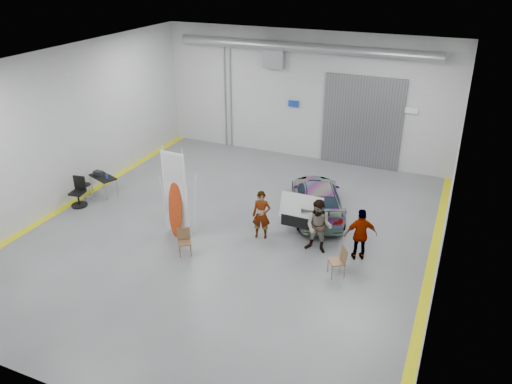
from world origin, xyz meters
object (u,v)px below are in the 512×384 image
at_px(sedan_car, 317,198).
at_px(folding_chair_far, 336,267).
at_px(person_a, 261,215).
at_px(person_c, 361,235).
at_px(person_b, 319,227).
at_px(office_chair, 79,194).
at_px(folding_chair_near, 185,247).
at_px(work_table, 102,176).
at_px(surfboard_display, 176,201).
at_px(shop_stool, 87,192).

relative_size(sedan_car, folding_chair_far, 4.50).
xyz_separation_m(person_a, person_c, (3.46, -0.00, 0.02)).
relative_size(person_b, office_chair, 1.61).
bearing_deg(folding_chair_far, person_c, 126.68).
bearing_deg(person_a, folding_chair_far, -37.23).
distance_m(folding_chair_near, folding_chair_far, 4.98).
height_order(person_c, work_table, person_c).
bearing_deg(folding_chair_far, person_a, -145.46).
bearing_deg(folding_chair_near, office_chair, 129.94).
height_order(sedan_car, office_chair, sedan_car).
xyz_separation_m(person_a, office_chair, (-7.53, -0.60, -0.36)).
bearing_deg(work_table, person_c, -3.42).
height_order(surfboard_display, office_chair, surfboard_display).
bearing_deg(work_table, sedan_car, 12.13).
relative_size(folding_chair_far, shop_stool, 1.30).
relative_size(person_b, shop_stool, 2.51).
bearing_deg(person_b, shop_stool, -177.90).
distance_m(work_table, office_chair, 1.28).
relative_size(surfboard_display, work_table, 2.45).
height_order(sedan_car, work_table, sedan_car).
distance_m(sedan_car, folding_chair_far, 4.14).
bearing_deg(surfboard_display, folding_chair_near, -45.52).
height_order(folding_chair_near, work_table, work_table).
bearing_deg(person_c, surfboard_display, -14.43).
relative_size(shop_stool, office_chair, 0.64).
distance_m(sedan_car, office_chair, 9.32).
distance_m(folding_chair_near, shop_stool, 5.92).
xyz_separation_m(person_b, person_c, (1.37, 0.12, -0.05)).
distance_m(person_b, office_chair, 9.64).
height_order(person_c, surfboard_display, surfboard_display).
bearing_deg(folding_chair_far, work_table, -133.72).
bearing_deg(person_c, folding_chair_near, -3.36).
xyz_separation_m(shop_stool, work_table, (0.12, 0.82, 0.40)).
bearing_deg(person_c, person_b, -19.29).
xyz_separation_m(person_c, folding_chair_near, (-5.35, -2.04, -0.62)).
xyz_separation_m(surfboard_display, shop_stool, (-4.75, 0.90, -0.98)).
height_order(person_c, shop_stool, person_c).
bearing_deg(folding_chair_near, work_table, 118.22).
bearing_deg(office_chair, folding_chair_far, -12.07).
bearing_deg(sedan_car, person_b, 85.47).
bearing_deg(folding_chair_far, sedan_car, 171.85).
bearing_deg(sedan_car, folding_chair_far, 93.20).
height_order(sedan_car, surfboard_display, surfboard_display).
height_order(folding_chair_near, shop_stool, folding_chair_near).
relative_size(person_c, folding_chair_near, 2.00).
xyz_separation_m(person_b, work_table, (-9.48, 0.77, -0.17)).
xyz_separation_m(person_b, folding_chair_far, (0.93, -1.10, -0.64)).
bearing_deg(sedan_car, person_c, 109.12).
bearing_deg(surfboard_display, office_chair, 176.77).
height_order(sedan_car, person_a, person_a).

